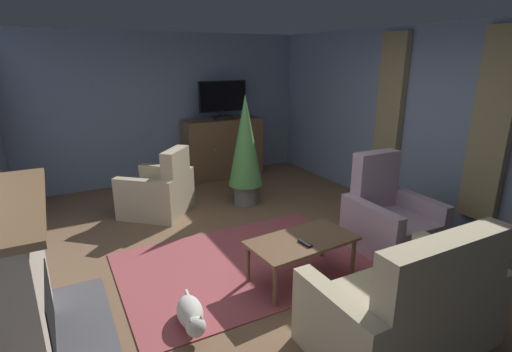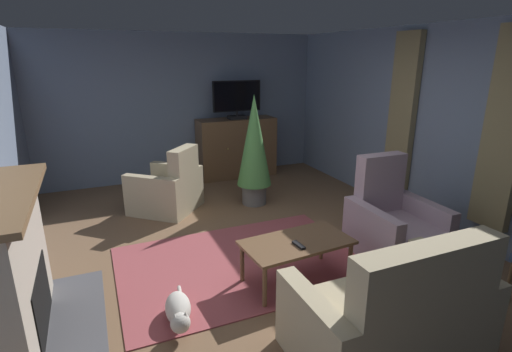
# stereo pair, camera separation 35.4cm
# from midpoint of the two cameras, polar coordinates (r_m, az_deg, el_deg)

# --- Properties ---
(ground_plane) EXTENTS (5.69, 7.47, 0.04)m
(ground_plane) POSITION_cam_midpoint_polar(r_m,az_deg,el_deg) (4.47, 2.68, -12.46)
(ground_plane) COLOR brown
(wall_back) EXTENTS (5.69, 0.10, 2.60)m
(wall_back) POSITION_cam_midpoint_polar(r_m,az_deg,el_deg) (7.24, -9.40, 9.89)
(wall_back) COLOR slate
(wall_back) RESTS_ON ground_plane
(wall_right_with_window) EXTENTS (0.10, 7.47, 2.60)m
(wall_right_with_window) POSITION_cam_midpoint_polar(r_m,az_deg,el_deg) (5.61, 27.63, 6.10)
(wall_right_with_window) COLOR slate
(wall_right_with_window) RESTS_ON ground_plane
(curtain_panel_near) EXTENTS (0.10, 0.44, 2.18)m
(curtain_panel_near) POSITION_cam_midpoint_polar(r_m,az_deg,el_deg) (5.01, 34.47, 5.44)
(curtain_panel_near) COLOR #8E7F56
(curtain_panel_far) EXTENTS (0.10, 0.44, 2.18)m
(curtain_panel_far) POSITION_cam_midpoint_polar(r_m,az_deg,el_deg) (5.94, 22.36, 8.55)
(curtain_panel_far) COLOR #8E7F56
(rug_central) EXTENTS (2.63, 1.82, 0.01)m
(rug_central) POSITION_cam_midpoint_polar(r_m,az_deg,el_deg) (4.39, 0.26, -12.66)
(rug_central) COLOR #9E474C
(rug_central) RESTS_ON ground_plane
(fireplace) EXTENTS (0.89, 1.64, 1.25)m
(fireplace) POSITION_cam_midpoint_polar(r_m,az_deg,el_deg) (3.48, -30.13, -12.57)
(fireplace) COLOR #4C4C51
(fireplace) RESTS_ON ground_plane
(tv_cabinet) EXTENTS (1.45, 0.52, 1.10)m
(tv_cabinet) POSITION_cam_midpoint_polar(r_m,az_deg,el_deg) (7.32, -1.49, 4.02)
(tv_cabinet) COLOR #4A3523
(tv_cabinet) RESTS_ON ground_plane
(television) EXTENTS (0.90, 0.20, 0.69)m
(television) POSITION_cam_midpoint_polar(r_m,az_deg,el_deg) (7.11, -1.39, 11.29)
(television) COLOR black
(television) RESTS_ON tv_cabinet
(coffee_table) EXTENTS (1.12, 0.65, 0.45)m
(coffee_table) POSITION_cam_midpoint_polar(r_m,az_deg,el_deg) (3.94, 8.63, -10.11)
(coffee_table) COLOR brown
(coffee_table) RESTS_ON ground_plane
(tv_remote) EXTENTS (0.06, 0.17, 0.02)m
(tv_remote) POSITION_cam_midpoint_polar(r_m,az_deg,el_deg) (3.82, 9.00, -10.05)
(tv_remote) COLOR black
(tv_remote) RESTS_ON coffee_table
(sofa_floral) EXTENTS (1.46, 0.85, 1.05)m
(sofa_floral) POSITION_cam_midpoint_polar(r_m,az_deg,el_deg) (3.29, 22.65, -18.56)
(sofa_floral) COLOR tan
(sofa_floral) RESTS_ON ground_plane
(armchair_by_fireplace) EXTENTS (1.19, 1.19, 0.97)m
(armchair_by_fireplace) POSITION_cam_midpoint_polar(r_m,az_deg,el_deg) (5.80, -11.13, -2.05)
(armchair_by_fireplace) COLOR tan
(armchair_by_fireplace) RESTS_ON ground_plane
(armchair_near_window) EXTENTS (0.87, 0.91, 1.11)m
(armchair_near_window) POSITION_cam_midpoint_polar(r_m,az_deg,el_deg) (4.79, 21.58, -6.89)
(armchair_near_window) COLOR #AD93A3
(armchair_near_window) RESTS_ON ground_plane
(potted_plant_tall_palm_by_window) EXTENTS (0.52, 0.52, 1.68)m
(potted_plant_tall_palm_by_window) POSITION_cam_midpoint_polar(r_m,az_deg,el_deg) (5.79, 1.48, 4.36)
(potted_plant_tall_palm_by_window) COLOR slate
(potted_plant_tall_palm_by_window) RESTS_ON ground_plane
(cat) EXTENTS (0.27, 0.73, 0.24)m
(cat) POSITION_cam_midpoint_polar(r_m,az_deg,el_deg) (3.53, -8.39, -19.04)
(cat) COLOR beige
(cat) RESTS_ON ground_plane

